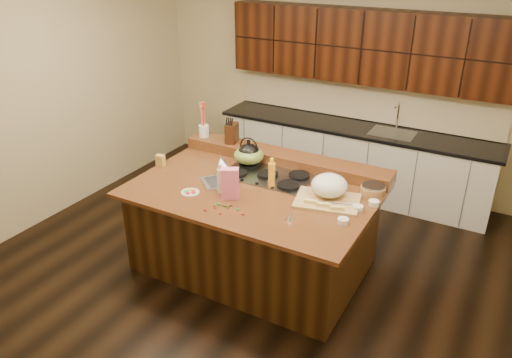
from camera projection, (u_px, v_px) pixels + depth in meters
The scene contains 35 objects.
room at pixel (253, 148), 4.78m from camera, with size 5.52×5.02×2.72m.
island at pixel (254, 227), 5.17m from camera, with size 2.40×1.60×0.92m.
back_ledge at pixel (285, 158), 5.49m from camera, with size 2.40×0.30×0.12m, color black.
cooktop at pixel (268, 175), 5.20m from camera, with size 0.92×0.52×0.05m.
back_counter at pixel (356, 122), 6.56m from camera, with size 3.70×0.66×2.40m.
kettle at pixel (249, 153), 5.37m from camera, with size 0.24×0.24×0.22m, color black.
green_bowl at pixel (249, 155), 5.38m from camera, with size 0.32×0.32×0.18m, color olive.
laptop at pixel (218, 177), 5.06m from camera, with size 0.39×0.38×0.21m.
oil_bottle at pixel (272, 176), 4.91m from camera, with size 0.07×0.07×0.27m, color #F6AB2B.
vinegar_bottle at pixel (220, 181), 4.83m from camera, with size 0.06×0.06×0.25m, color silver.
wooden_tray at pixel (329, 189), 4.71m from camera, with size 0.67×0.55×0.24m.
ramekin_a at pixel (358, 208), 4.56m from camera, with size 0.10×0.10×0.04m, color white.
ramekin_b at pixel (343, 221), 4.35m from camera, with size 0.10×0.10×0.04m, color white.
ramekin_c at pixel (374, 203), 4.64m from camera, with size 0.10×0.10×0.04m, color white.
strainer_bowl at pixel (373, 191), 4.81m from camera, with size 0.24×0.24×0.09m, color #996B3F.
kitchen_timer at pixel (290, 216), 4.39m from camera, with size 0.08×0.08×0.07m, color silver.
pink_bag at pixel (230, 184), 4.71m from camera, with size 0.17×0.09×0.31m, color pink.
candy_plate at pixel (190, 192), 4.87m from camera, with size 0.18×0.18×0.01m, color white.
package_box at pixel (160, 161), 5.42m from camera, with size 0.09×0.06×0.13m, color gold.
utensil_crock at pixel (204, 131), 5.90m from camera, with size 0.12×0.12×0.14m, color white.
knife_block at pixel (232, 133), 5.71m from camera, with size 0.11×0.18×0.22m, color black.
gumdrop_0 at pixel (243, 214), 4.48m from camera, with size 0.02×0.02×0.02m, color red.
gumdrop_1 at pixel (228, 207), 4.59m from camera, with size 0.02×0.02×0.02m, color #198C26.
gumdrop_2 at pixel (205, 210), 4.55m from camera, with size 0.02×0.02×0.02m, color red.
gumdrop_3 at pixel (220, 205), 4.64m from camera, with size 0.02×0.02×0.02m, color #198C26.
gumdrop_4 at pixel (215, 205), 4.62m from camera, with size 0.02×0.02×0.02m, color red.
gumdrop_5 at pixel (238, 209), 4.56m from camera, with size 0.02×0.02×0.02m, color #198C26.
gumdrop_6 at pixel (220, 214), 4.49m from camera, with size 0.02×0.02×0.02m, color red.
gumdrop_7 at pixel (224, 206), 4.62m from camera, with size 0.02×0.02×0.02m, color #198C26.
gumdrop_8 at pixel (215, 208), 4.58m from camera, with size 0.02×0.02×0.02m, color red.
gumdrop_9 at pixel (216, 206), 4.62m from camera, with size 0.02×0.02×0.02m, color #198C26.
gumdrop_10 at pixel (226, 206), 4.62m from camera, with size 0.02×0.02×0.02m, color red.
gumdrop_11 at pixel (217, 204), 4.65m from camera, with size 0.02×0.02×0.02m, color #198C26.
gumdrop_12 at pixel (231, 205), 4.63m from camera, with size 0.02×0.02×0.02m, color red.
gumdrop_13 at pixel (229, 205), 4.62m from camera, with size 0.02×0.02×0.02m, color #198C26.
Camera 1 is at (2.18, -3.86, 3.16)m, focal length 35.00 mm.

